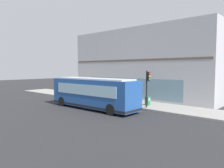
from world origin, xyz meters
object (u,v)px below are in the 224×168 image
newspaper_vending_box (148,101)px  fire_hydrant (131,100)px  city_bus_nearside (93,93)px  traffic_light_near_corner (148,82)px  pedestrian_by_light_pole (79,88)px  pedestrian_near_hydrant (106,93)px

newspaper_vending_box → fire_hydrant: bearing=96.7°
city_bus_nearside → fire_hydrant: bearing=-17.4°
traffic_light_near_corner → newspaper_vending_box: (1.23, 0.79, -2.09)m
fire_hydrant → traffic_light_near_corner: bearing=-109.7°
city_bus_nearside → newspaper_vending_box: bearing=-35.9°
city_bus_nearside → fire_hydrant: size_ratio=13.63×
city_bus_nearside → newspaper_vending_box: (4.67, -3.38, -0.95)m
fire_hydrant → newspaper_vending_box: 2.00m
pedestrian_by_light_pole → newspaper_vending_box: 12.78m
fire_hydrant → pedestrian_by_light_pole: 10.83m
traffic_light_near_corner → pedestrian_near_hydrant: bearing=84.5°
pedestrian_near_hydrant → newspaper_vending_box: (0.62, -5.50, -0.48)m
traffic_light_near_corner → pedestrian_near_hydrant: 6.52m
pedestrian_near_hydrant → pedestrian_by_light_pole: size_ratio=0.96×
pedestrian_by_light_pole → traffic_light_near_corner: bearing=-99.5°
fire_hydrant → pedestrian_by_light_pole: bearing=83.3°
fire_hydrant → pedestrian_by_light_pole: size_ratio=0.44×
city_bus_nearside → pedestrian_by_light_pole: (5.69, 9.34, -0.43)m
traffic_light_near_corner → newspaper_vending_box: size_ratio=4.06×
traffic_light_near_corner → newspaper_vending_box: bearing=32.8°
pedestrian_near_hydrant → pedestrian_by_light_pole: (1.65, 7.23, 0.04)m
pedestrian_by_light_pole → pedestrian_near_hydrant: bearing=-102.9°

